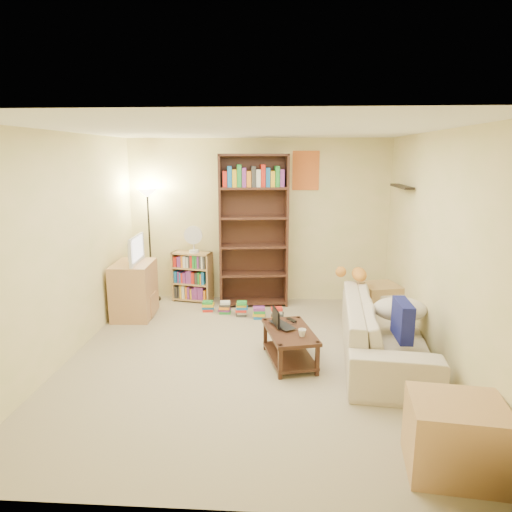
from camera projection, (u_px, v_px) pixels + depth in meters
The scene contains 19 objects.
room at pixel (246, 216), 4.80m from camera, with size 4.50×4.54×2.52m.
sofa at pixel (384, 330), 5.14m from camera, with size 1.09×2.31×0.65m, color #BFB19E.
navy_pillow at pixel (403, 320), 4.59m from camera, with size 0.43×0.13×0.39m, color navy.
cream_blanket at pixel (400, 309), 5.12m from camera, with size 0.60×0.43×0.26m, color beige.
tabby_cat at pixel (356, 274), 5.92m from camera, with size 0.52×0.22×0.18m.
coffee_table at pixel (290, 342), 5.03m from camera, with size 0.66×0.93×0.37m.
laptop at pixel (286, 325), 5.12m from camera, with size 0.40×0.44×0.03m, color black.
laptop_screen at pixel (276, 317), 5.07m from camera, with size 0.01×0.28×0.19m, color white.
mug at pixel (302, 333), 4.82m from camera, with size 0.09×0.09×0.08m, color white.
tv_remote at pixel (292, 320), 5.28m from camera, with size 0.05×0.15×0.02m, color black.
tv_stand at pixel (134, 290), 6.44m from camera, with size 0.52×0.72×0.78m, color tan.
television at pixel (132, 250), 6.31m from camera, with size 0.12×0.67×0.39m, color black.
tall_bookshelf at pixel (253, 227), 6.77m from camera, with size 1.06×0.46×2.27m.
short_bookshelf at pixel (192, 277), 7.12m from camera, with size 0.64×0.36×0.78m.
desk_fan at pixel (193, 238), 6.94m from camera, with size 0.28×0.16×0.42m.
floor_lamp at pixel (148, 212), 6.94m from camera, with size 0.30×0.30×1.76m.
side_table at pixel (379, 303), 6.22m from camera, with size 0.47×0.47×0.54m, color tan.
end_cabinet at pixel (455, 437), 3.27m from camera, with size 0.66×0.55×0.55m, color tan.
book_stacks at pixel (243, 310), 6.49m from camera, with size 1.20×0.50×0.21m.
Camera 1 is at (0.40, -4.76, 2.25)m, focal length 32.00 mm.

